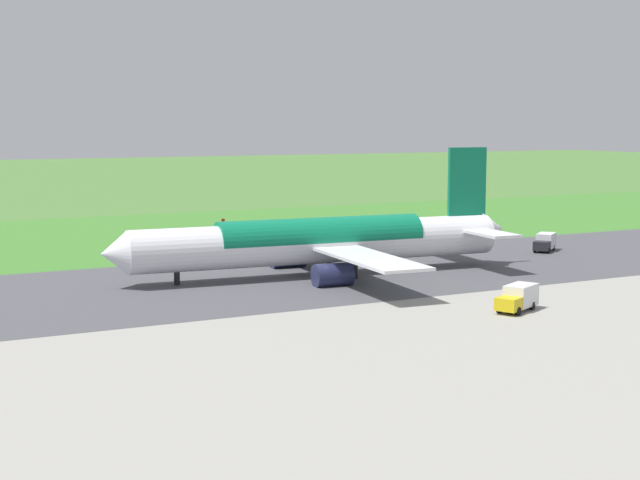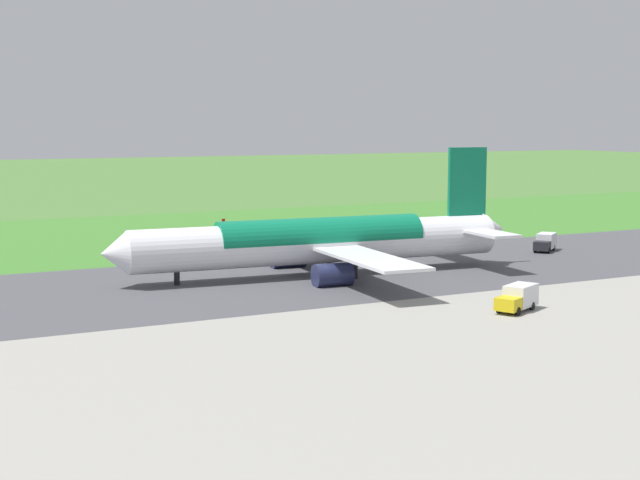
{
  "view_description": "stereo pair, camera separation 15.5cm",
  "coord_description": "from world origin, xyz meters",
  "px_view_note": "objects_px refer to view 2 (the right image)",
  "views": [
    {
      "loc": [
        61.77,
        100.38,
        18.96
      ],
      "look_at": [
        10.05,
        0.0,
        4.5
      ],
      "focal_mm": 51.31,
      "sensor_mm": 36.0,
      "label": 1
    },
    {
      "loc": [
        61.63,
        100.45,
        18.96
      ],
      "look_at": [
        10.05,
        0.0,
        4.5
      ],
      "focal_mm": 51.31,
      "sensor_mm": 36.0,
      "label": 2
    }
  ],
  "objects_px": {
    "service_truck_baggage": "(518,298)",
    "service_truck_fuel": "(545,242)",
    "traffic_cone_orange": "(202,232)",
    "airliner_main": "(323,241)",
    "no_stopping_sign": "(224,225)"
  },
  "relations": [
    {
      "from": "airliner_main",
      "to": "no_stopping_sign",
      "type": "relative_size",
      "value": 21.01
    },
    {
      "from": "service_truck_fuel",
      "to": "no_stopping_sign",
      "type": "bearing_deg",
      "value": -51.03
    },
    {
      "from": "no_stopping_sign",
      "to": "airliner_main",
      "type": "bearing_deg",
      "value": 84.07
    },
    {
      "from": "service_truck_fuel",
      "to": "traffic_cone_orange",
      "type": "bearing_deg",
      "value": -48.99
    },
    {
      "from": "service_truck_baggage",
      "to": "no_stopping_sign",
      "type": "relative_size",
      "value": 2.41
    },
    {
      "from": "traffic_cone_orange",
      "to": "airliner_main",
      "type": "bearing_deg",
      "value": 88.42
    },
    {
      "from": "traffic_cone_orange",
      "to": "service_truck_baggage",
      "type": "bearing_deg",
      "value": 94.59
    },
    {
      "from": "airliner_main",
      "to": "traffic_cone_orange",
      "type": "bearing_deg",
      "value": -91.58
    },
    {
      "from": "airliner_main",
      "to": "service_truck_fuel",
      "type": "distance_m",
      "value": 39.71
    },
    {
      "from": "service_truck_fuel",
      "to": "airliner_main",
      "type": "bearing_deg",
      "value": 5.89
    },
    {
      "from": "service_truck_baggage",
      "to": "service_truck_fuel",
      "type": "relative_size",
      "value": 1.03
    },
    {
      "from": "airliner_main",
      "to": "service_truck_fuel",
      "type": "xyz_separation_m",
      "value": [
        -39.39,
        -4.07,
        -2.95
      ]
    },
    {
      "from": "service_truck_baggage",
      "to": "service_truck_fuel",
      "type": "xyz_separation_m",
      "value": [
        -31.94,
        -32.66,
        0.0
      ]
    },
    {
      "from": "service_truck_baggage",
      "to": "airliner_main",
      "type": "bearing_deg",
      "value": -75.39
    },
    {
      "from": "airliner_main",
      "to": "traffic_cone_orange",
      "type": "height_order",
      "value": "airliner_main"
    }
  ]
}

